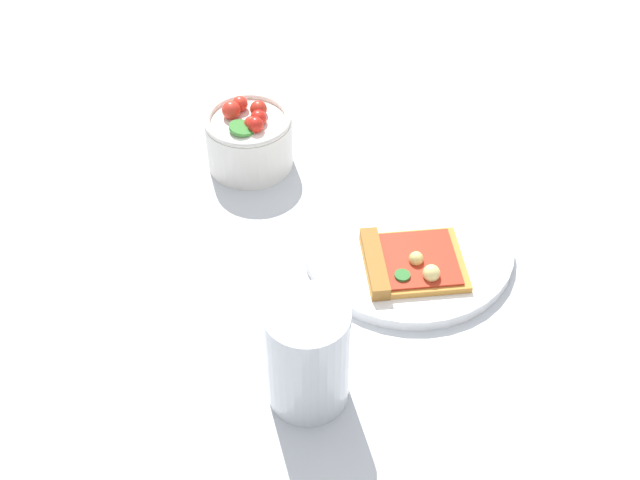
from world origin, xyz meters
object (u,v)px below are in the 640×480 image
salad_bowl (249,139)px  soda_glass (308,359)px  pizza_slice_main (407,263)px  plate (407,245)px

salad_bowl → soda_glass: size_ratio=0.90×
pizza_slice_main → salad_bowl: (-0.24, -0.12, 0.02)m
soda_glass → plate: bearing=134.6°
salad_bowl → pizza_slice_main: bearing=27.2°
plate → pizza_slice_main: pizza_slice_main is taller
plate → salad_bowl: bearing=-145.6°
salad_bowl → plate: bearing=34.4°
plate → pizza_slice_main: bearing=-22.6°
pizza_slice_main → soda_glass: (0.12, -0.15, 0.03)m
soda_glass → pizza_slice_main: bearing=129.8°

